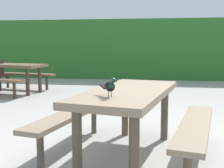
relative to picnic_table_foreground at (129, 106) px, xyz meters
name	(u,v)px	position (x,y,z in m)	size (l,w,h in m)	color
ground_plane	(149,154)	(0.23, 0.09, -0.56)	(60.00, 60.00, 0.00)	#A3A099
hedge_wall	(154,49)	(0.23, 8.13, 0.51)	(28.00, 1.79, 2.14)	#2D6B28
picnic_table_foreground	(129,106)	(0.00, 0.00, 0.00)	(2.00, 2.02, 0.74)	#84725B
bird_grackle	(110,86)	(-0.13, -0.49, 0.29)	(0.20, 0.24, 0.18)	black
picnic_table_mid_left	(10,71)	(-3.41, 3.89, 0.00)	(1.98, 1.95, 0.74)	brown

